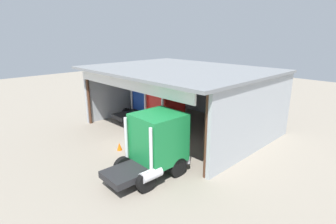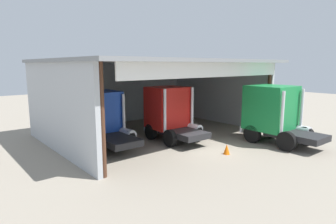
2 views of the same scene
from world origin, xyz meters
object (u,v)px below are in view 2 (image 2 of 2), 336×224
Objects in this scene: tool_cart at (180,112)px; traffic_cone at (227,149)px; truck_blue_center_left_bay at (101,118)px; truck_green_left_bay at (274,113)px; truck_red_right_bay at (170,112)px; oil_drum at (154,115)px.

tool_cart reaches higher than traffic_cone.
truck_blue_center_left_bay reaches higher than tool_cart.
traffic_cone is (-4.18, 0.32, -1.63)m from truck_green_left_bay.
tool_cart is (5.90, 5.51, -1.29)m from truck_red_right_bay.
oil_drum is at bearing 169.55° from tool_cart.
truck_blue_center_left_bay is 10.78m from tool_cart.
truck_red_right_bay reaches higher than tool_cart.
oil_drum is 1.53× the size of traffic_cone.
truck_green_left_bay is at bearing -4.32° from traffic_cone.
oil_drum is at bearing 98.44° from truck_green_left_bay.
truck_green_left_bay reaches higher than truck_blue_center_left_bay.
tool_cart is at bearing 60.53° from traffic_cone.
tool_cart is 11.44m from traffic_cone.
oil_drum is (7.29, 4.37, -1.27)m from truck_blue_center_left_bay.
oil_drum is at bearing 32.21° from truck_blue_center_left_bay.
oil_drum reaches higher than traffic_cone.
truck_red_right_bay is at bearing -118.02° from oil_drum.
oil_drum is 10.86m from traffic_cone.
truck_red_right_bay is 0.92× the size of truck_green_left_bay.
truck_blue_center_left_bay is at bearing 125.60° from traffic_cone.
traffic_cone is at bearing -119.47° from tool_cart.
truck_blue_center_left_bay is 7.62m from traffic_cone.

